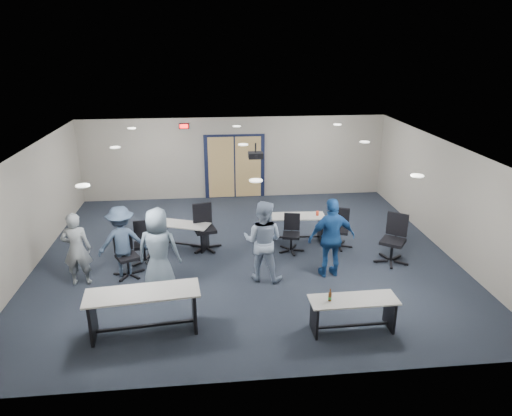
{
  "coord_description": "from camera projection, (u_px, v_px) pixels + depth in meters",
  "views": [
    {
      "loc": [
        -0.79,
        -10.25,
        5.01
      ],
      "look_at": [
        0.23,
        -0.3,
        1.33
      ],
      "focal_mm": 32.0,
      "sensor_mm": 36.0,
      "label": 1
    }
  ],
  "objects": [
    {
      "name": "chair_loose_left",
      "position": [
        127.0,
        255.0,
        10.18
      ],
      "size": [
        0.86,
        0.86,
        1.01
      ],
      "primitive_type": null,
      "rotation": [
        0.0,
        0.0,
        0.5
      ],
      "color": "black",
      "rests_on": "floor"
    },
    {
      "name": "chair_back_b",
      "position": [
        205.0,
        228.0,
        11.48
      ],
      "size": [
        0.88,
        0.88,
        1.16
      ],
      "primitive_type": null,
      "rotation": [
        0.0,
        0.0,
        0.24
      ],
      "color": "black",
      "rests_on": "floor"
    },
    {
      "name": "table_front_right",
      "position": [
        352.0,
        309.0,
        8.26
      ],
      "size": [
        1.61,
        0.56,
        0.89
      ],
      "rotation": [
        0.0,
        0.0,
        0.02
      ],
      "color": "#A7A49E",
      "rests_on": "floor"
    },
    {
      "name": "ceiling_projector",
      "position": [
        256.0,
        155.0,
        11.04
      ],
      "size": [
        0.35,
        0.32,
        0.37
      ],
      "color": "black",
      "rests_on": "ceiling"
    },
    {
      "name": "table_front_left",
      "position": [
        144.0,
        305.0,
        8.18
      ],
      "size": [
        2.07,
        0.88,
        0.82
      ],
      "rotation": [
        0.0,
        0.0,
        0.1
      ],
      "color": "#A7A49E",
      "rests_on": "floor"
    },
    {
      "name": "ceiling_can_lights",
      "position": [
        244.0,
        147.0,
        10.69
      ],
      "size": [
        6.24,
        5.74,
        0.02
      ],
      "primitive_type": null,
      "color": "white",
      "rests_on": "ceiling"
    },
    {
      "name": "back_wall",
      "position": [
        234.0,
        158.0,
        15.12
      ],
      "size": [
        10.0,
        0.04,
        2.7
      ],
      "primitive_type": "cube",
      "color": "gray",
      "rests_on": "floor"
    },
    {
      "name": "person_gray",
      "position": [
        77.0,
        249.0,
        9.73
      ],
      "size": [
        0.62,
        0.42,
        1.66
      ],
      "primitive_type": "imported",
      "rotation": [
        0.0,
        0.0,
        3.19
      ],
      "color": "gray",
      "rests_on": "floor"
    },
    {
      "name": "chair_back_a",
      "position": [
        143.0,
        243.0,
        10.8
      ],
      "size": [
        0.7,
        0.7,
        1.0
      ],
      "primitive_type": null,
      "rotation": [
        0.0,
        0.0,
        0.13
      ],
      "color": "black",
      "rests_on": "floor"
    },
    {
      "name": "person_lightblue",
      "position": [
        263.0,
        241.0,
        9.93
      ],
      "size": [
        1.08,
        0.96,
        1.83
      ],
      "primitive_type": "imported",
      "rotation": [
        0.0,
        0.0,
        2.78
      ],
      "color": "#94A7C4",
      "rests_on": "floor"
    },
    {
      "name": "chair_loose_right",
      "position": [
        393.0,
        240.0,
        10.77
      ],
      "size": [
        1.04,
        1.04,
        1.18
      ],
      "primitive_type": null,
      "rotation": [
        0.0,
        0.0,
        -0.64
      ],
      "color": "black",
      "rests_on": "floor"
    },
    {
      "name": "exit_sign",
      "position": [
        184.0,
        126.0,
        14.53
      ],
      "size": [
        0.32,
        0.07,
        0.18
      ],
      "color": "black",
      "rests_on": "back_wall"
    },
    {
      "name": "double_door",
      "position": [
        235.0,
        167.0,
        15.18
      ],
      "size": [
        2.0,
        0.07,
        2.2
      ],
      "color": "black",
      "rests_on": "back_wall"
    },
    {
      "name": "floor",
      "position": [
        246.0,
        254.0,
        11.38
      ],
      "size": [
        10.0,
        10.0,
        0.0
      ],
      "primitive_type": "plane",
      "color": "black",
      "rests_on": "ground"
    },
    {
      "name": "left_wall",
      "position": [
        28.0,
        211.0,
        10.44
      ],
      "size": [
        0.04,
        9.0,
        2.7
      ],
      "primitive_type": "cube",
      "color": "gray",
      "rests_on": "floor"
    },
    {
      "name": "person_navy",
      "position": [
        332.0,
        238.0,
        10.07
      ],
      "size": [
        1.12,
        0.57,
        1.83
      ],
      "primitive_type": "imported",
      "rotation": [
        0.0,
        0.0,
        3.26
      ],
      "color": "navy",
      "rests_on": "floor"
    },
    {
      "name": "chair_back_c",
      "position": [
        291.0,
        234.0,
        11.38
      ],
      "size": [
        0.72,
        0.72,
        0.95
      ],
      "primitive_type": null,
      "rotation": [
        0.0,
        0.0,
        -0.22
      ],
      "color": "black",
      "rests_on": "floor"
    },
    {
      "name": "table_back_right",
      "position": [
        292.0,
        223.0,
        12.02
      ],
      "size": [
        1.76,
        0.68,
        0.81
      ],
      "rotation": [
        0.0,
        0.0,
        -0.06
      ],
      "color": "#A7A49E",
      "rests_on": "floor"
    },
    {
      "name": "person_plaid",
      "position": [
        159.0,
        250.0,
        9.48
      ],
      "size": [
        0.98,
        0.72,
        1.83
      ],
      "primitive_type": "imported",
      "rotation": [
        0.0,
        0.0,
        2.97
      ],
      "color": "slate",
      "rests_on": "floor"
    },
    {
      "name": "ceiling",
      "position": [
        245.0,
        148.0,
        10.45
      ],
      "size": [
        10.0,
        9.0,
        0.04
      ],
      "primitive_type": "cube",
      "color": "white",
      "rests_on": "back_wall"
    },
    {
      "name": "front_wall",
      "position": [
        270.0,
        305.0,
        6.71
      ],
      "size": [
        10.0,
        0.04,
        2.7
      ],
      "primitive_type": "cube",
      "color": "gray",
      "rests_on": "floor"
    },
    {
      "name": "table_back_left",
      "position": [
        179.0,
        231.0,
        11.65
      ],
      "size": [
        1.68,
        1.07,
        0.65
      ],
      "rotation": [
        0.0,
        0.0,
        -0.37
      ],
      "color": "#A7A49E",
      "rests_on": "floor"
    },
    {
      "name": "right_wall",
      "position": [
        444.0,
        197.0,
        11.39
      ],
      "size": [
        0.04,
        9.0,
        2.7
      ],
      "primitive_type": "cube",
      "color": "gray",
      "rests_on": "floor"
    },
    {
      "name": "person_back",
      "position": [
        122.0,
        241.0,
        10.14
      ],
      "size": [
        1.18,
        0.85,
        1.64
      ],
      "primitive_type": "imported",
      "rotation": [
        0.0,
        0.0,
        3.39
      ],
      "color": "#364861",
      "rests_on": "floor"
    },
    {
      "name": "chair_back_d",
      "position": [
        340.0,
        229.0,
        11.62
      ],
      "size": [
        0.82,
        0.82,
        1.0
      ],
      "primitive_type": null,
      "rotation": [
        0.0,
        0.0,
        -0.37
      ],
      "color": "black",
      "rests_on": "floor"
    }
  ]
}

